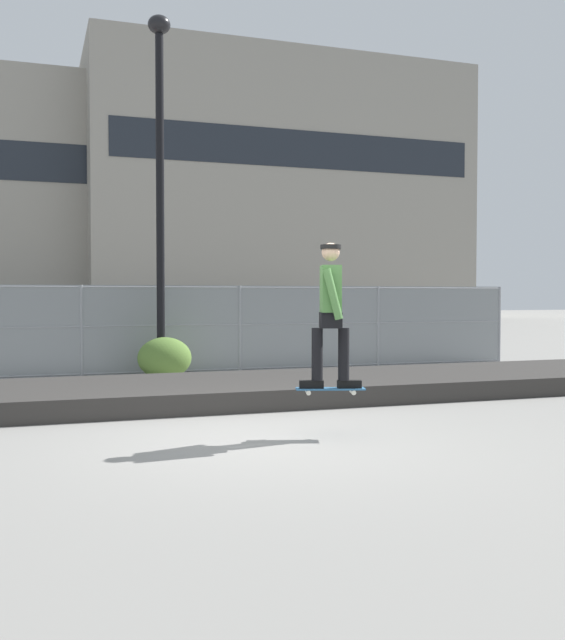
% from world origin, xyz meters
% --- Properties ---
extents(ground_plane, '(120.00, 120.00, 0.00)m').
position_xyz_m(ground_plane, '(0.00, 0.00, 0.00)').
color(ground_plane, gray).
extents(gravel_berm, '(16.98, 2.80, 0.30)m').
position_xyz_m(gravel_berm, '(0.00, 3.25, 0.15)').
color(gravel_berm, '#33302D').
rests_on(gravel_berm, ground_plane).
extents(skateboard, '(0.82, 0.42, 0.07)m').
position_xyz_m(skateboard, '(0.70, -0.03, 0.55)').
color(skateboard, '#2D608C').
extents(skater, '(0.72, 0.62, 1.68)m').
position_xyz_m(skater, '(0.70, -0.03, 1.51)').
color(skater, black).
rests_on(skater, skateboard).
extents(chain_fence, '(16.50, 0.06, 1.85)m').
position_xyz_m(chain_fence, '(0.00, 7.27, 0.93)').
color(chain_fence, gray).
rests_on(chain_fence, ground_plane).
extents(street_lamp, '(0.44, 0.44, 7.09)m').
position_xyz_m(street_lamp, '(-0.17, 6.57, 4.39)').
color(street_lamp, black).
rests_on(street_lamp, ground_plane).
extents(office_block, '(27.56, 16.01, 18.51)m').
position_xyz_m(office_block, '(14.61, 46.33, 9.25)').
color(office_block, gray).
rests_on(office_block, ground_plane).
extents(shrub_left, '(1.06, 0.87, 0.82)m').
position_xyz_m(shrub_left, '(-0.12, 6.45, 0.41)').
color(shrub_left, '#567A33').
rests_on(shrub_left, ground_plane).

